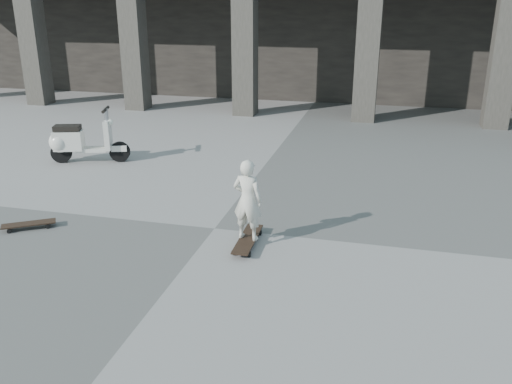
% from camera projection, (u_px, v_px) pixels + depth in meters
% --- Properties ---
extents(ground, '(90.00, 90.00, 0.00)m').
position_uv_depth(ground, '(215.00, 228.00, 8.53)').
color(ground, '#4E4E4C').
rests_on(ground, ground).
extents(colonnade, '(28.00, 8.82, 6.00)m').
position_uv_depth(colonnade, '(328.00, 7.00, 20.04)').
color(colonnade, black).
rests_on(colonnade, ground).
extents(longboard, '(0.28, 1.06, 0.11)m').
position_uv_depth(longboard, '(248.00, 240.00, 7.95)').
color(longboard, black).
rests_on(longboard, ground).
extents(skateboard_spare, '(0.78, 0.60, 0.10)m').
position_uv_depth(skateboard_spare, '(29.00, 224.00, 8.49)').
color(skateboard_spare, black).
rests_on(skateboard_spare, ground).
extents(child, '(0.47, 0.35, 1.20)m').
position_uv_depth(child, '(248.00, 200.00, 7.73)').
color(child, beige).
rests_on(child, longboard).
extents(scooter, '(1.66, 0.82, 1.20)m').
position_uv_depth(scooter, '(76.00, 141.00, 11.74)').
color(scooter, black).
rests_on(scooter, ground).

